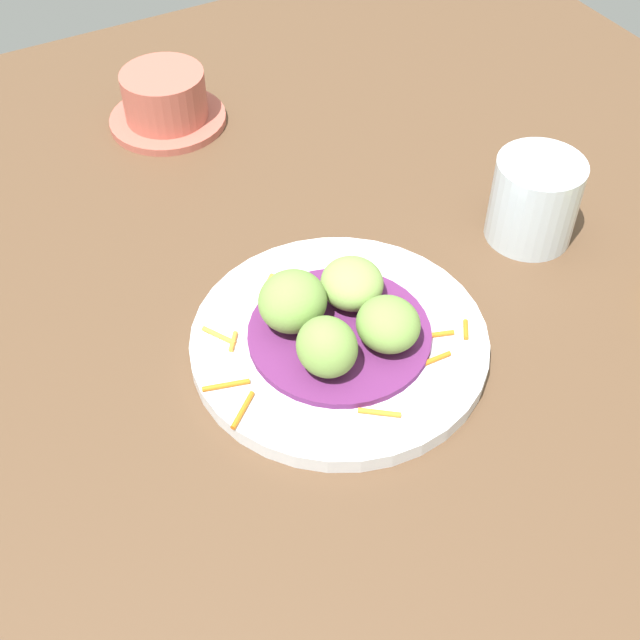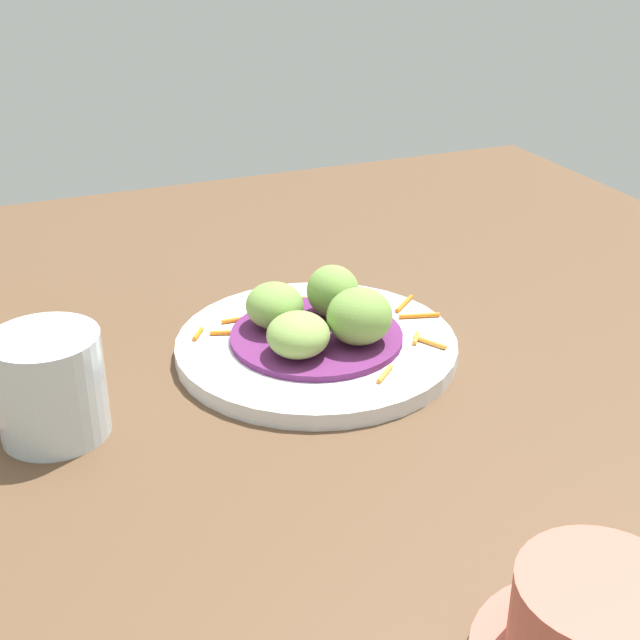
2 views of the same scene
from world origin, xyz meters
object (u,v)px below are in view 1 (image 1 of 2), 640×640
(terracotta_bowl, at_px, (165,101))
(water_glass, at_px, (534,200))
(guac_scoop_right, at_px, (327,347))
(guac_scoop_center, at_px, (293,301))
(guac_scoop_left, at_px, (352,283))
(guac_scoop_back, at_px, (388,324))
(main_plate, at_px, (339,342))

(terracotta_bowl, bearing_deg, water_glass, 123.97)
(guac_scoop_right, bearing_deg, guac_scoop_center, -89.54)
(guac_scoop_left, relative_size, guac_scoop_center, 0.99)
(terracotta_bowl, height_order, water_glass, water_glass)
(terracotta_bowl, distance_m, water_glass, 0.40)
(guac_scoop_left, height_order, guac_scoop_center, guac_scoop_center)
(guac_scoop_back, distance_m, terracotta_bowl, 0.39)
(guac_scoop_left, distance_m, water_glass, 0.19)
(main_plate, bearing_deg, terracotta_bowl, -89.92)
(main_plate, bearing_deg, guac_scoop_left, -134.54)
(main_plate, height_order, terracotta_bowl, terracotta_bowl)
(guac_scoop_back, height_order, water_glass, water_glass)
(guac_scoop_right, bearing_deg, terracotta_bowl, -93.82)
(guac_scoop_center, bearing_deg, guac_scoop_back, 135.46)
(guac_scoop_back, bearing_deg, main_plate, -44.54)
(guac_scoop_center, distance_m, terracotta_bowl, 0.34)
(guac_scoop_right, xyz_separation_m, guac_scoop_back, (-0.05, -0.00, -0.00))
(guac_scoop_left, bearing_deg, terracotta_bowl, -85.39)
(guac_scoop_back, relative_size, terracotta_bowl, 0.42)
(guac_scoop_left, xyz_separation_m, guac_scoop_back, (-0.00, 0.05, 0.00))
(water_glass, bearing_deg, guac_scoop_back, 18.52)
(guac_scoop_center, distance_m, guac_scoop_back, 0.08)
(guac_scoop_center, height_order, guac_scoop_right, same)
(guac_scoop_back, distance_m, water_glass, 0.20)
(main_plate, xyz_separation_m, water_glass, (-0.22, -0.04, 0.03))
(guac_scoop_left, xyz_separation_m, guac_scoop_center, (0.05, 0.00, 0.01))
(water_glass, bearing_deg, guac_scoop_center, 2.59)
(main_plate, relative_size, guac_scoop_back, 4.61)
(main_plate, xyz_separation_m, guac_scoop_back, (-0.03, 0.03, 0.03))
(guac_scoop_left, relative_size, guac_scoop_right, 1.12)
(guac_scoop_left, bearing_deg, guac_scoop_center, 0.46)
(guac_scoop_center, xyz_separation_m, guac_scoop_right, (-0.00, 0.05, -0.00))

